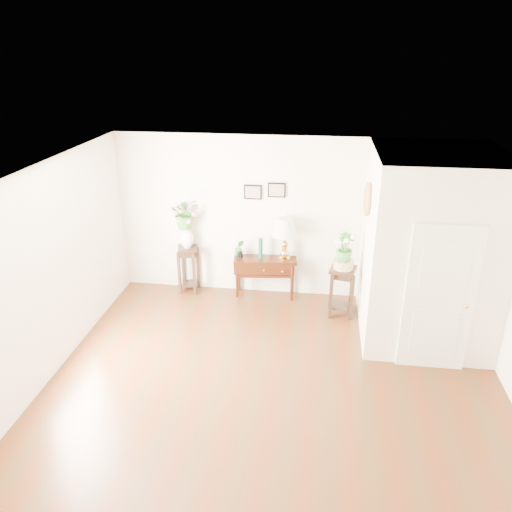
% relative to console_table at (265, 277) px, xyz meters
% --- Properties ---
extents(floor, '(6.00, 5.50, 0.02)m').
position_rel_console_table_xyz_m(floor, '(0.42, -2.57, -0.36)').
color(floor, '#54260F').
rests_on(floor, ground).
extents(ceiling, '(6.00, 5.50, 0.02)m').
position_rel_console_table_xyz_m(ceiling, '(0.42, -2.57, 2.44)').
color(ceiling, white).
rests_on(ceiling, ground).
extents(wall_back, '(6.00, 0.02, 2.80)m').
position_rel_console_table_xyz_m(wall_back, '(0.42, 0.18, 1.04)').
color(wall_back, '#EEE1C8').
rests_on(wall_back, ground).
extents(wall_front, '(6.00, 0.02, 2.80)m').
position_rel_console_table_xyz_m(wall_front, '(0.42, -5.32, 1.04)').
color(wall_front, '#EEE1C8').
rests_on(wall_front, ground).
extents(wall_left, '(0.02, 5.50, 2.80)m').
position_rel_console_table_xyz_m(wall_left, '(-2.58, -2.57, 1.04)').
color(wall_left, '#EEE1C8').
rests_on(wall_left, ground).
extents(partition, '(1.80, 1.95, 2.80)m').
position_rel_console_table_xyz_m(partition, '(2.52, -0.79, 1.04)').
color(partition, '#EEE1C8').
rests_on(partition, floor).
extents(door, '(0.90, 0.05, 2.10)m').
position_rel_console_table_xyz_m(door, '(2.52, -1.79, 0.69)').
color(door, silver).
rests_on(door, floor).
extents(art_print_left, '(0.30, 0.02, 0.25)m').
position_rel_console_table_xyz_m(art_print_left, '(-0.23, 0.16, 1.49)').
color(art_print_left, black).
rests_on(art_print_left, wall_back).
extents(art_print_right, '(0.30, 0.02, 0.25)m').
position_rel_console_table_xyz_m(art_print_right, '(0.17, 0.16, 1.54)').
color(art_print_right, black).
rests_on(art_print_right, wall_back).
extents(wall_ornament, '(0.07, 0.51, 0.51)m').
position_rel_console_table_xyz_m(wall_ornament, '(1.58, -0.67, 1.69)').
color(wall_ornament, tan).
rests_on(wall_ornament, partition).
extents(console_table, '(1.12, 0.49, 0.72)m').
position_rel_console_table_xyz_m(console_table, '(0.00, 0.00, 0.00)').
color(console_table, black).
rests_on(console_table, floor).
extents(table_lamp, '(0.57, 0.57, 0.76)m').
position_rel_console_table_xyz_m(table_lamp, '(0.33, 0.00, 0.71)').
color(table_lamp, gold).
rests_on(table_lamp, console_table).
extents(green_vase, '(0.09, 0.09, 0.36)m').
position_rel_console_table_xyz_m(green_vase, '(-0.08, 0.00, 0.53)').
color(green_vase, '#0C4A2A').
rests_on(green_vase, console_table).
extents(potted_plant, '(0.19, 0.17, 0.30)m').
position_rel_console_table_xyz_m(potted_plant, '(-0.45, 0.00, 0.51)').
color(potted_plant, '#35832A').
rests_on(potted_plant, console_table).
extents(plant_stand_a, '(0.41, 0.41, 0.85)m').
position_rel_console_table_xyz_m(plant_stand_a, '(-1.37, 0.00, 0.07)').
color(plant_stand_a, black).
rests_on(plant_stand_a, floor).
extents(porcelain_vase, '(0.26, 0.26, 0.40)m').
position_rel_console_table_xyz_m(porcelain_vase, '(-1.37, 0.00, 0.72)').
color(porcelain_vase, silver).
rests_on(porcelain_vase, plant_stand_a).
extents(lily_arrangement, '(0.59, 0.55, 0.54)m').
position_rel_console_table_xyz_m(lily_arrangement, '(-1.37, 0.00, 1.16)').
color(lily_arrangement, '#35832A').
rests_on(lily_arrangement, porcelain_vase).
extents(plant_stand_b, '(0.47, 0.47, 0.83)m').
position_rel_console_table_xyz_m(plant_stand_b, '(1.32, -0.48, 0.05)').
color(plant_stand_b, black).
rests_on(plant_stand_b, floor).
extents(ceramic_bowl, '(0.40, 0.40, 0.14)m').
position_rel_console_table_xyz_m(ceramic_bowl, '(1.32, -0.48, 0.55)').
color(ceramic_bowl, beige).
rests_on(ceramic_bowl, plant_stand_b).
extents(narcissus, '(0.34, 0.34, 0.48)m').
position_rel_console_table_xyz_m(narcissus, '(1.32, -0.48, 0.83)').
color(narcissus, '#35832A').
rests_on(narcissus, ceramic_bowl).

